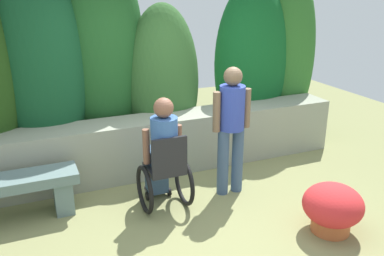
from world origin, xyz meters
name	(u,v)px	position (x,y,z in m)	size (l,w,h in m)	color
ground_plane	(206,219)	(0.00, 0.00, 0.00)	(11.05, 11.05, 0.00)	olive
stone_retaining_wall	(163,143)	(0.00, 1.42, 0.39)	(5.18, 0.54, 0.78)	gray
hedge_backdrop	(129,66)	(-0.28, 2.00, 1.38)	(5.86, 1.17, 3.12)	#1F4013
person_in_wheelchair	(163,157)	(-0.33, 0.46, 0.62)	(0.53, 0.66, 1.33)	black
person_standing_companion	(231,123)	(0.54, 0.47, 0.91)	(0.49, 0.30, 1.58)	#3B5271
flower_pot_purple_near	(332,208)	(1.11, -0.72, 0.27)	(0.63, 0.63, 0.53)	#B75A30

